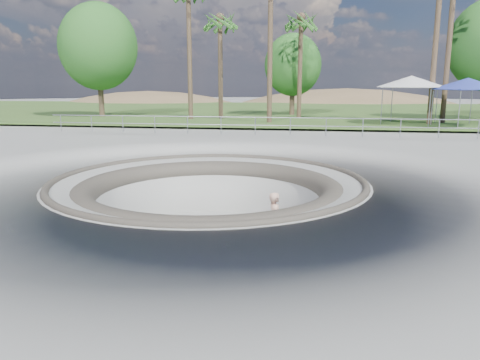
{
  "coord_description": "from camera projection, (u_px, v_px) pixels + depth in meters",
  "views": [
    {
      "loc": [
        3.37,
        -14.61,
        3.15
      ],
      "look_at": [
        0.93,
        0.64,
        -0.1
      ],
      "focal_mm": 35.0,
      "sensor_mm": 36.0,
      "label": 1
    }
  ],
  "objects": [
    {
      "name": "ground",
      "position": [
        209.0,
        180.0,
        15.29
      ],
      "size": [
        180.0,
        180.0,
        0.0
      ],
      "primitive_type": "plane",
      "color": "gray",
      "rests_on": "ground"
    },
    {
      "name": "skateboard",
      "position": [
        275.0,
        250.0,
        14.15
      ],
      "size": [
        0.88,
        0.51,
        0.09
      ],
      "color": "brown",
      "rests_on": "ground"
    },
    {
      "name": "bushy_tree_mid",
      "position": [
        293.0,
        65.0,
        40.82
      ],
      "size": [
        4.95,
        4.5,
        7.14
      ],
      "color": "brown",
      "rests_on": "ground"
    },
    {
      "name": "canopy_blue",
      "position": [
        468.0,
        84.0,
        30.15
      ],
      "size": [
        5.86,
        5.86,
        3.13
      ],
      "color": "gray",
      "rests_on": "ground"
    },
    {
      "name": "bushy_tree_left",
      "position": [
        98.0,
        47.0,
        38.5
      ],
      "size": [
        6.5,
        5.91,
        9.37
      ],
      "color": "brown",
      "rests_on": "ground"
    },
    {
      "name": "palm_b",
      "position": [
        220.0,
        24.0,
        36.14
      ],
      "size": [
        2.6,
        2.6,
        8.65
      ],
      "color": "brown",
      "rests_on": "ground"
    },
    {
      "name": "skate_bowl",
      "position": [
        210.0,
        233.0,
        15.67
      ],
      "size": [
        14.0,
        14.0,
        4.1
      ],
      "color": "gray",
      "rests_on": "ground"
    },
    {
      "name": "palm_d",
      "position": [
        301.0,
        23.0,
        36.87
      ],
      "size": [
        2.6,
        2.6,
        8.77
      ],
      "color": "brown",
      "rests_on": "ground"
    },
    {
      "name": "canopy_white",
      "position": [
        411.0,
        82.0,
        32.01
      ],
      "size": [
        6.08,
        6.08,
        3.29
      ],
      "color": "gray",
      "rests_on": "ground"
    },
    {
      "name": "distant_hills",
      "position": [
        317.0,
        150.0,
        71.4
      ],
      "size": [
        103.2,
        45.0,
        28.6
      ],
      "color": "brown",
      "rests_on": "ground"
    },
    {
      "name": "safety_railing",
      "position": [
        255.0,
        126.0,
        26.74
      ],
      "size": [
        25.0,
        0.06,
        1.03
      ],
      "color": "gray",
      "rests_on": "ground"
    },
    {
      "name": "skater",
      "position": [
        275.0,
        221.0,
        13.96
      ],
      "size": [
        0.58,
        0.74,
        1.76
      ],
      "primitive_type": "imported",
      "rotation": [
        0.0,
        0.0,
        1.85
      ],
      "color": "#D9A68C",
      "rests_on": "skateboard"
    },
    {
      "name": "grass_strip",
      "position": [
        282.0,
        111.0,
        48.1
      ],
      "size": [
        180.0,
        36.0,
        0.12
      ],
      "color": "#3C5723",
      "rests_on": "ground"
    }
  ]
}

